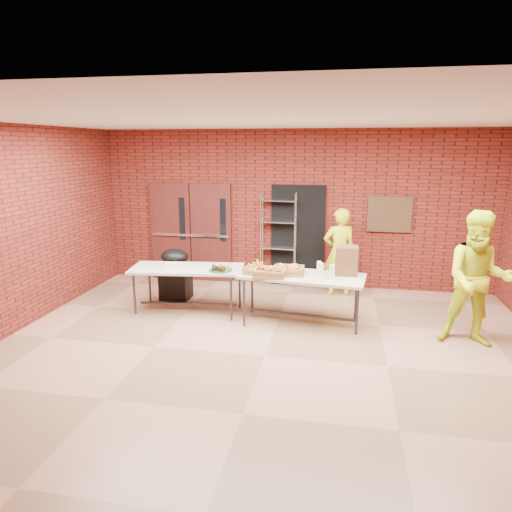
% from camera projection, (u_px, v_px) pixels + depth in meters
% --- Properties ---
extents(room, '(8.08, 7.08, 3.28)m').
position_uv_depth(room, '(265.00, 244.00, 6.00)').
color(room, '#826246').
rests_on(room, ground).
extents(double_doors, '(1.78, 0.12, 2.10)m').
position_uv_depth(double_doors, '(191.00, 232.00, 9.81)').
color(double_doors, '#4C1516').
rests_on(double_doors, room).
extents(dark_doorway, '(1.10, 0.06, 2.10)m').
position_uv_depth(dark_doorway, '(298.00, 236.00, 9.41)').
color(dark_doorway, black).
rests_on(dark_doorway, room).
extents(bronze_plaque, '(0.85, 0.04, 0.70)m').
position_uv_depth(bronze_plaque, '(390.00, 214.00, 8.96)').
color(bronze_plaque, '#442D1B').
rests_on(bronze_plaque, room).
extents(wire_rack, '(0.73, 0.29, 1.95)m').
position_uv_depth(wire_rack, '(278.00, 240.00, 9.37)').
color(wire_rack, '#B3B4BA').
rests_on(wire_rack, room).
extents(table_left, '(2.02, 1.03, 0.80)m').
position_uv_depth(table_left, '(187.00, 271.00, 7.96)').
color(table_left, '#B7A88C').
rests_on(table_left, room).
extents(table_right, '(2.09, 1.06, 0.82)m').
position_uv_depth(table_right, '(302.00, 279.00, 7.41)').
color(table_right, '#B7A88C').
rests_on(table_right, room).
extents(basket_bananas, '(0.40, 0.31, 0.12)m').
position_uv_depth(basket_bananas, '(257.00, 270.00, 7.46)').
color(basket_bananas, olive).
rests_on(basket_bananas, table_right).
extents(basket_oranges, '(0.49, 0.38, 0.15)m').
position_uv_depth(basket_oranges, '(289.00, 270.00, 7.42)').
color(basket_oranges, olive).
rests_on(basket_oranges, table_right).
extents(basket_apples, '(0.49, 0.38, 0.15)m').
position_uv_depth(basket_apples, '(270.00, 272.00, 7.30)').
color(basket_apples, olive).
rests_on(basket_apples, table_right).
extents(muffin_tray, '(0.40, 0.40, 0.10)m').
position_uv_depth(muffin_tray, '(221.00, 268.00, 7.73)').
color(muffin_tray, '#12441F').
rests_on(muffin_tray, table_left).
extents(napkin_box, '(0.20, 0.13, 0.07)m').
position_uv_depth(napkin_box, '(171.00, 265.00, 7.99)').
color(napkin_box, silver).
rests_on(napkin_box, table_left).
extents(coffee_dispenser, '(0.35, 0.32, 0.47)m').
position_uv_depth(coffee_dispenser, '(346.00, 260.00, 7.37)').
color(coffee_dispenser, brown).
rests_on(coffee_dispenser, table_right).
extents(cup_stack_front, '(0.08, 0.08, 0.23)m').
position_uv_depth(cup_stack_front, '(321.00, 270.00, 7.21)').
color(cup_stack_front, silver).
rests_on(cup_stack_front, table_right).
extents(cup_stack_mid, '(0.08, 0.08, 0.24)m').
position_uv_depth(cup_stack_mid, '(332.00, 272.00, 7.10)').
color(cup_stack_mid, silver).
rests_on(cup_stack_mid, table_right).
extents(cup_stack_back, '(0.07, 0.07, 0.22)m').
position_uv_depth(cup_stack_back, '(319.00, 268.00, 7.37)').
color(cup_stack_back, silver).
rests_on(cup_stack_back, table_right).
extents(covered_grill, '(0.55, 0.46, 0.98)m').
position_uv_depth(covered_grill, '(175.00, 274.00, 8.68)').
color(covered_grill, black).
rests_on(covered_grill, room).
extents(volunteer_woman, '(0.71, 0.56, 1.72)m').
position_uv_depth(volunteer_woman, '(339.00, 252.00, 8.82)').
color(volunteer_woman, '#CEE018').
rests_on(volunteer_woman, room).
extents(volunteer_man, '(1.05, 0.87, 1.99)m').
position_uv_depth(volunteer_man, '(478.00, 279.00, 6.54)').
color(volunteer_man, '#CEE018').
rests_on(volunteer_man, room).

